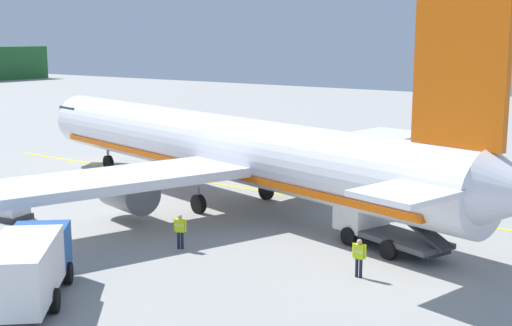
# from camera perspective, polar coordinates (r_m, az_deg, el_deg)

# --- Properties ---
(airliner_foreground) EXTENTS (34.38, 41.28, 11.90)m
(airliner_foreground) POSITION_cam_1_polar(r_m,az_deg,el_deg) (41.41, -2.70, 1.21)
(airliner_foreground) COLOR white
(airliner_foreground) RESTS_ON ground
(service_truck_baggage) EXTENTS (6.39, 6.05, 2.68)m
(service_truck_baggage) POSITION_cam_1_polar(r_m,az_deg,el_deg) (27.50, -18.38, -8.10)
(service_truck_baggage) COLOR #2659A5
(service_truck_baggage) RESTS_ON ground
(service_truck_catering) EXTENTS (3.93, 6.49, 2.59)m
(service_truck_catering) POSITION_cam_1_polar(r_m,az_deg,el_deg) (34.01, 9.87, -4.78)
(service_truck_catering) COLOR white
(service_truck_catering) RESTS_ON ground
(cargo_container_near) EXTENTS (2.36, 2.36, 2.02)m
(cargo_container_near) POSITION_cam_1_polar(r_m,az_deg,el_deg) (39.90, 9.38, -2.83)
(cargo_container_near) COLOR #333338
(cargo_container_near) RESTS_ON ground
(cargo_container_mid) EXTENTS (1.85, 1.85, 1.91)m
(cargo_container_mid) POSITION_cam_1_polar(r_m,az_deg,el_deg) (40.38, 15.35, -2.99)
(cargo_container_mid) COLOR #333338
(cargo_container_mid) RESTS_ON ground
(cargo_container_far) EXTENTS (1.87, 1.87, 2.07)m
(cargo_container_far) POSITION_cam_1_polar(r_m,az_deg,el_deg) (40.39, -19.54, -3.10)
(cargo_container_far) COLOR #333338
(cargo_container_far) RESTS_ON ground
(crew_marshaller) EXTENTS (0.26, 0.63, 1.67)m
(crew_marshaller) POSITION_cam_1_polar(r_m,az_deg,el_deg) (29.46, 8.53, -7.53)
(crew_marshaller) COLOR #191E33
(crew_marshaller) RESTS_ON ground
(crew_loader_left) EXTENTS (0.40, 0.58, 1.70)m
(crew_loader_left) POSITION_cam_1_polar(r_m,az_deg,el_deg) (33.12, -6.30, -5.42)
(crew_loader_left) COLOR #191E33
(crew_loader_left) RESTS_ON ground
(apron_guide_line) EXTENTS (0.30, 60.00, 0.01)m
(apron_guide_line) POSITION_cam_1_polar(r_m,az_deg,el_deg) (42.93, 5.44, -3.10)
(apron_guide_line) COLOR yellow
(apron_guide_line) RESTS_ON ground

